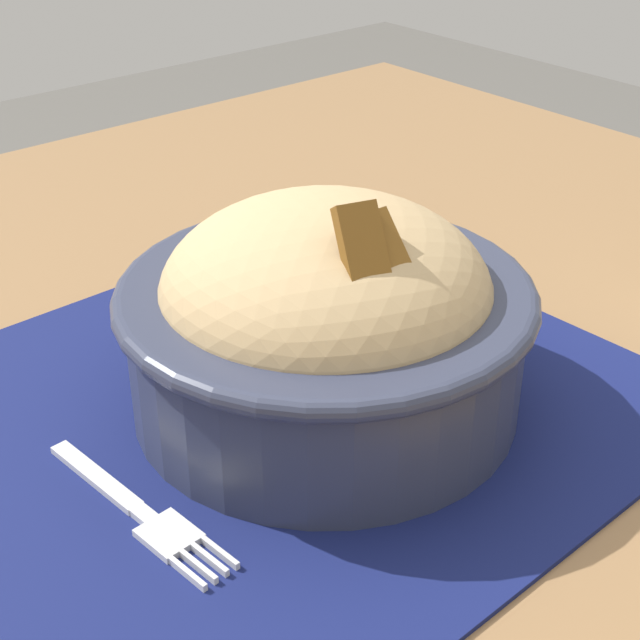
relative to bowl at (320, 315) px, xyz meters
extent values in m
cube|color=olive|center=(0.05, 0.00, -0.07)|extent=(1.13, 0.98, 0.03)
cylinder|color=brown|center=(-0.45, -0.43, -0.44)|extent=(0.04, 0.04, 0.72)
cube|color=#11194C|center=(0.04, -0.01, -0.05)|extent=(0.43, 0.36, 0.00)
cylinder|color=#2D3347|center=(0.00, 0.00, -0.02)|extent=(0.21, 0.21, 0.07)
torus|color=#2D3347|center=(0.00, 0.00, 0.01)|extent=(0.22, 0.22, 0.01)
ellipsoid|color=tan|center=(0.00, 0.00, 0.02)|extent=(0.24, 0.24, 0.10)
sphere|color=#378219|center=(0.01, -0.01, 0.04)|extent=(0.03, 0.03, 0.03)
cylinder|color=orange|center=(-0.03, -0.01, 0.04)|extent=(0.01, 0.04, 0.01)
cylinder|color=orange|center=(-0.05, 0.00, 0.04)|extent=(0.03, 0.03, 0.01)
cube|color=brown|center=(0.02, 0.05, 0.05)|extent=(0.03, 0.04, 0.06)
cube|color=brown|center=(0.00, 0.05, 0.05)|extent=(0.02, 0.04, 0.04)
cube|color=silver|center=(0.13, -0.02, -0.05)|extent=(0.01, 0.07, 0.00)
cube|color=silver|center=(0.13, 0.02, -0.05)|extent=(0.01, 0.01, 0.00)
cube|color=silver|center=(0.12, 0.04, -0.05)|extent=(0.02, 0.03, 0.00)
cube|color=silver|center=(0.13, 0.07, -0.05)|extent=(0.00, 0.02, 0.00)
cube|color=silver|center=(0.12, 0.07, -0.05)|extent=(0.00, 0.02, 0.00)
cube|color=silver|center=(0.12, 0.06, -0.05)|extent=(0.00, 0.02, 0.00)
cube|color=silver|center=(0.11, 0.06, -0.05)|extent=(0.00, 0.02, 0.00)
camera|label=1|loc=(0.29, 0.34, 0.25)|focal=54.39mm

